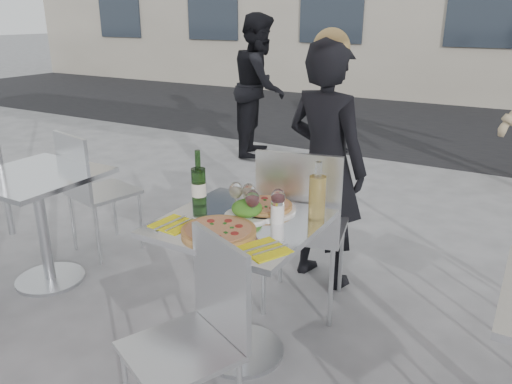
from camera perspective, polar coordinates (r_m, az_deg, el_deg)
The scene contains 21 objects.
ground at distance 2.76m, azimuth -1.63°, elevation -17.80°, with size 80.00×80.00×0.00m, color slate.
street_asphalt at distance 8.61m, azimuth 21.83°, elevation 7.01°, with size 24.00×5.00×0.00m, color black.
main_table at distance 2.47m, azimuth -1.76°, elevation -7.82°, with size 0.72×0.72×0.75m.
side_table_left at distance 3.44m, azimuth -23.54°, elevation -1.40°, with size 0.72×0.72×0.75m.
chair_far at distance 2.81m, azimuth 5.25°, elevation -3.10°, with size 0.55×0.56×1.01m.
chair_near at distance 2.06m, azimuth -6.55°, elevation -14.94°, with size 0.53×0.53×0.87m.
side_chair_lfar at distance 3.73m, azimuth -18.42°, elevation 0.89°, with size 0.50×0.51×0.92m.
woman_diner at distance 3.16m, azimuth 7.95°, elevation 2.90°, with size 0.57×0.37×1.56m, color black.
pedestrian_a at distance 6.23m, azimuth 0.43°, elevation 12.01°, with size 0.83×0.65×1.70m, color black.
pizza_near at distance 2.26m, azimuth -4.29°, elevation -4.41°, with size 0.34×0.34×0.02m.
pizza_far at distance 2.51m, azimuth 1.08°, elevation -1.70°, with size 0.31×0.31×0.03m.
salad_plate at distance 2.42m, azimuth -1.03°, elevation -2.05°, with size 0.22×0.22×0.09m.
wine_bottle at distance 2.54m, azimuth -6.57°, elevation 0.82°, with size 0.07×0.08×0.29m.
carafe at distance 2.36m, azimuth 7.00°, elevation -0.58°, with size 0.08×0.08×0.29m.
sugar_shaker at distance 2.35m, azimuth 2.46°, elevation -2.27°, with size 0.06×0.06×0.11m.
wineglass_white_a at distance 2.45m, azimuth -2.32°, elevation 0.08°, with size 0.07×0.07×0.16m.
wineglass_white_b at distance 2.43m, azimuth -0.83°, elevation -0.10°, with size 0.07×0.07×0.16m.
wineglass_red_a at distance 2.33m, azimuth -0.41°, elevation -0.93°, with size 0.07×0.07×0.16m.
wineglass_red_b at distance 2.36m, azimuth 2.54°, elevation -0.74°, with size 0.07×0.07×0.16m.
napkin_left at distance 2.37m, azimuth -9.32°, elevation -3.62°, with size 0.20×0.20×0.01m.
napkin_right at distance 2.10m, azimuth 0.94°, elevation -6.53°, with size 0.24×0.24×0.01m.
Camera 1 is at (1.16, -1.86, 1.68)m, focal length 35.00 mm.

